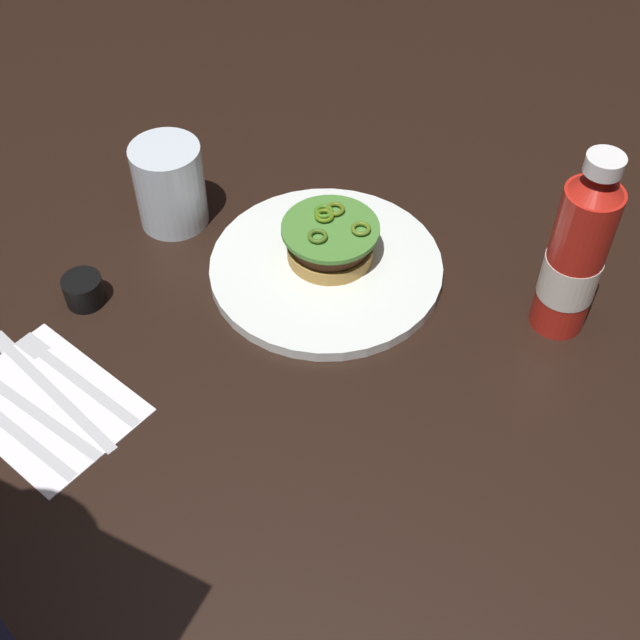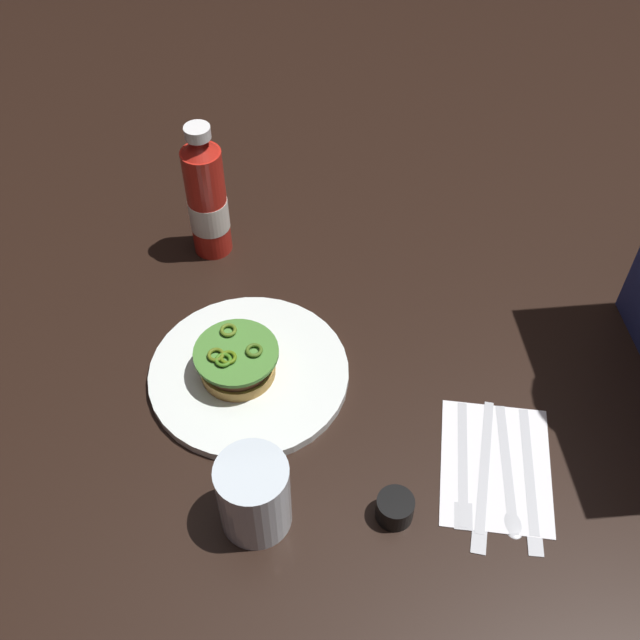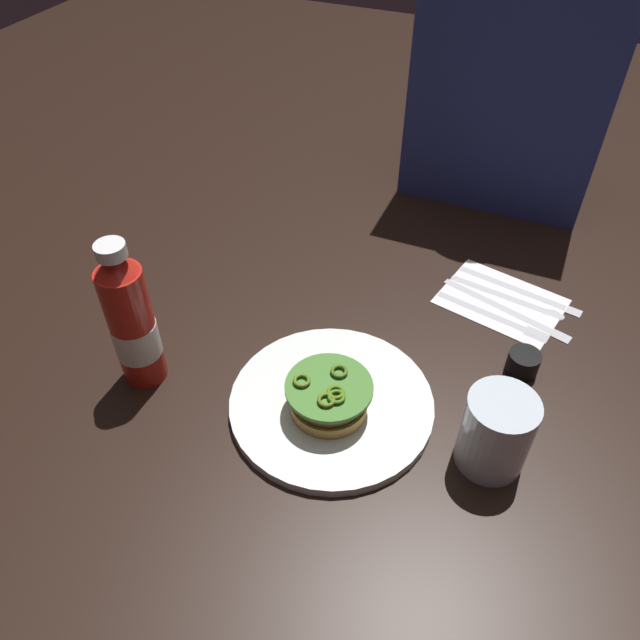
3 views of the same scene
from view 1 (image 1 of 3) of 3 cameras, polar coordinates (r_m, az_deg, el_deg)
The scene contains 10 objects.
ground_plane at distance 0.92m, azimuth -2.17°, elevation -1.93°, with size 3.00×3.00×0.00m, color black.
dinner_plate at distance 1.00m, azimuth 0.41°, elevation 3.57°, with size 0.28×0.28×0.01m, color white.
burger_sandwich at distance 0.99m, azimuth 0.71°, elevation 5.39°, with size 0.11×0.11×0.05m.
ketchup_bottle at distance 0.92m, azimuth 16.93°, elevation 4.13°, with size 0.06×0.06×0.23m.
water_glass at distance 1.05m, azimuth -10.15°, elevation 8.98°, with size 0.09×0.09×0.11m, color silver.
condiment_cup at distance 1.00m, azimuth -15.72°, elevation 1.96°, with size 0.05×0.05×0.03m, color black.
napkin at distance 0.92m, azimuth -18.05°, elevation -5.46°, with size 0.18×0.14×0.00m, color white.
fork_utensil at distance 0.94m, azimuth -16.85°, elevation -3.23°, with size 0.18×0.06×0.00m.
butter_knife at distance 0.94m, azimuth -18.34°, elevation -3.87°, with size 0.21×0.08×0.00m.
spoon_utensil at distance 0.93m, azimuth -19.92°, elevation -4.94°, with size 0.19×0.05×0.00m.
Camera 1 is at (-0.30, 0.51, 0.71)m, focal length 47.23 mm.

